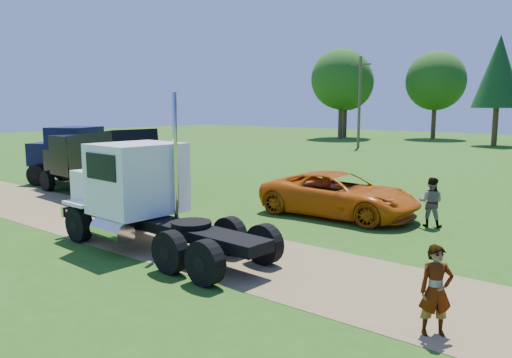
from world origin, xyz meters
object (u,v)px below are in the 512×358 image
Objects in this scene: navy_truck at (86,155)px; spectator_a at (436,291)px; white_semi_tractor at (139,194)px; black_dump_truck at (97,158)px; orange_pickup at (339,194)px.

spectator_a is (20.90, -6.03, -0.72)m from navy_truck.
white_semi_tractor reaches higher than navy_truck.
white_semi_tractor is 9.10m from black_dump_truck.
white_semi_tractor is 4.50× the size of spectator_a.
black_dump_truck reaches higher than spectator_a.
white_semi_tractor is at bearing 157.00° from orange_pickup.
orange_pickup is at bearing 89.60° from spectator_a.
navy_truck is at bearing 158.42° from black_dump_truck.
orange_pickup is (10.89, 3.38, -0.94)m from black_dump_truck.
navy_truck is at bearing 123.69° from spectator_a.
white_semi_tractor is 9.17m from spectator_a.
orange_pickup is 10.06m from spectator_a.
spectator_a is at bearing 0.23° from white_semi_tractor.
spectator_a is (17.33, -4.35, -0.92)m from black_dump_truck.
orange_pickup is at bearing 72.44° from white_semi_tractor.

